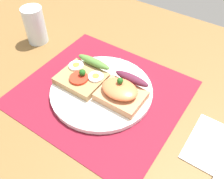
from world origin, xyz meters
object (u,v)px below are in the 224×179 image
(drinking_glass, at_px, (35,25))
(napkin, at_px, (224,151))
(sandwich_egg_tomato, at_px, (84,75))
(sandwich_salmon, at_px, (122,91))
(plate, at_px, (102,90))

(drinking_glass, bearing_deg, napkin, -5.94)
(sandwich_egg_tomato, relative_size, napkin, 0.78)
(sandwich_salmon, height_order, napkin, sandwich_salmon)
(plate, distance_m, sandwich_egg_tomato, 0.06)
(sandwich_egg_tomato, relative_size, sandwich_salmon, 1.04)
(sandwich_egg_tomato, xyz_separation_m, napkin, (0.34, 0.01, -0.02))
(sandwich_egg_tomato, relative_size, drinking_glass, 1.02)
(plate, distance_m, napkin, 0.29)
(drinking_glass, bearing_deg, plate, -13.48)
(sandwich_salmon, distance_m, drinking_glass, 0.34)
(plate, distance_m, drinking_glass, 0.29)
(sandwich_egg_tomato, distance_m, napkin, 0.34)
(sandwich_salmon, height_order, drinking_glass, drinking_glass)
(plate, xyz_separation_m, sandwich_salmon, (0.05, 0.01, 0.02))
(napkin, bearing_deg, drinking_glass, 174.06)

